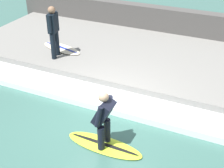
# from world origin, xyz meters

# --- Properties ---
(ground_plane) EXTENTS (28.00, 28.00, 0.00)m
(ground_plane) POSITION_xyz_m (0.00, 0.00, 0.00)
(ground_plane) COLOR #386056
(concrete_ledge) EXTENTS (4.40, 12.68, 0.38)m
(concrete_ledge) POSITION_xyz_m (3.30, 0.00, 0.19)
(concrete_ledge) COLOR slate
(concrete_ledge) RESTS_ON ground_plane
(back_wall) EXTENTS (0.50, 13.31, 1.30)m
(back_wall) POSITION_xyz_m (5.75, 0.00, 0.65)
(back_wall) COLOR #474442
(back_wall) RESTS_ON ground_plane
(wave_foam_crest) EXTENTS (0.99, 12.04, 0.19)m
(wave_foam_crest) POSITION_xyz_m (0.60, 0.00, 0.09)
(wave_foam_crest) COLOR silver
(wave_foam_crest) RESTS_ON ground_plane
(surfboard_riding) EXTENTS (0.62, 1.88, 0.07)m
(surfboard_riding) POSITION_xyz_m (-1.06, -0.51, 0.03)
(surfboard_riding) COLOR #BFE02D
(surfboard_riding) RESTS_ON ground_plane
(surfer_riding) EXTENTS (0.56, 0.48, 1.41)m
(surfer_riding) POSITION_xyz_m (-1.06, -0.51, 0.84)
(surfer_riding) COLOR black
(surfer_riding) RESTS_ON surfboard_riding
(surfer_waiting_near) EXTENTS (0.57, 0.31, 1.71)m
(surfer_waiting_near) POSITION_xyz_m (1.88, 2.68, 1.34)
(surfer_waiting_near) COLOR black
(surfer_waiting_near) RESTS_ON concrete_ledge
(surfboard_waiting_near) EXTENTS (0.97, 1.76, 0.07)m
(surfboard_waiting_near) POSITION_xyz_m (2.48, 2.84, 0.41)
(surfboard_waiting_near) COLOR beige
(surfboard_waiting_near) RESTS_ON concrete_ledge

